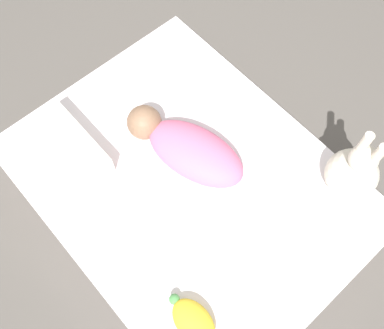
# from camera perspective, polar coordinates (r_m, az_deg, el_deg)

# --- Properties ---
(ground_plane) EXTENTS (12.00, 12.00, 0.00)m
(ground_plane) POSITION_cam_1_polar(r_m,az_deg,el_deg) (1.83, -0.41, -3.73)
(ground_plane) COLOR #514C47
(bed_mattress) EXTENTS (1.30, 1.00, 0.14)m
(bed_mattress) POSITION_cam_1_polar(r_m,az_deg,el_deg) (1.76, -0.43, -2.90)
(bed_mattress) COLOR white
(bed_mattress) RESTS_ON ground_plane
(swaddled_baby) EXTENTS (0.52, 0.30, 0.14)m
(swaddled_baby) POSITION_cam_1_polar(r_m,az_deg,el_deg) (1.69, -0.84, 2.25)
(swaddled_baby) COLOR pink
(swaddled_baby) RESTS_ON bed_mattress
(pillow) EXTENTS (0.36, 0.31, 0.09)m
(pillow) POSITION_cam_1_polar(r_m,az_deg,el_deg) (1.77, -17.33, 0.83)
(pillow) COLOR white
(pillow) RESTS_ON bed_mattress
(bunny_plush) EXTENTS (0.19, 0.19, 0.34)m
(bunny_plush) POSITION_cam_1_polar(r_m,az_deg,el_deg) (1.69, 19.80, -0.91)
(bunny_plush) COLOR beige
(bunny_plush) RESTS_ON bed_mattress
(turtle_plush) EXTENTS (0.20, 0.11, 0.07)m
(turtle_plush) POSITION_cam_1_polar(r_m,az_deg,el_deg) (1.53, 0.11, -19.23)
(turtle_plush) COLOR yellow
(turtle_plush) RESTS_ON bed_mattress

